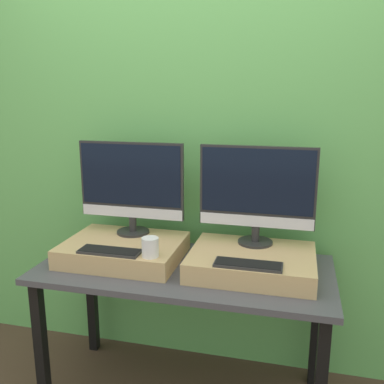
% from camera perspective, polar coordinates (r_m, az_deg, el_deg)
% --- Properties ---
extents(wall_back, '(8.00, 0.04, 2.60)m').
position_cam_1_polar(wall_back, '(2.37, 1.45, 6.66)').
color(wall_back, '#66B75B').
rests_on(wall_back, ground_plane).
extents(workbench, '(1.44, 0.66, 0.73)m').
position_cam_1_polar(workbench, '(2.17, -1.01, -12.03)').
color(workbench, '#47474C').
rests_on(workbench, ground_plane).
extents(wooden_riser_left, '(0.59, 0.46, 0.10)m').
position_cam_1_polar(wooden_riser_left, '(2.24, -9.06, -7.62)').
color(wooden_riser_left, tan).
rests_on(wooden_riser_left, workbench).
extents(monitor_left, '(0.57, 0.17, 0.49)m').
position_cam_1_polar(monitor_left, '(2.27, -8.09, 1.07)').
color(monitor_left, '#282828').
rests_on(monitor_left, wooden_riser_left).
extents(keyboard_left, '(0.30, 0.10, 0.01)m').
position_cam_1_polar(keyboard_left, '(2.08, -10.91, -7.75)').
color(keyboard_left, '#2D2D2D').
rests_on(keyboard_left, wooden_riser_left).
extents(mug, '(0.08, 0.08, 0.09)m').
position_cam_1_polar(mug, '(1.99, -5.60, -7.34)').
color(mug, white).
rests_on(mug, wooden_riser_left).
extents(wooden_riser_right, '(0.59, 0.46, 0.10)m').
position_cam_1_polar(wooden_riser_right, '(2.09, 7.99, -9.22)').
color(wooden_riser_right, tan).
rests_on(wooden_riser_right, workbench).
extents(monitor_right, '(0.57, 0.17, 0.49)m').
position_cam_1_polar(monitor_right, '(2.11, 8.66, 0.14)').
color(monitor_right, '#282828').
rests_on(monitor_right, wooden_riser_right).
extents(keyboard_right, '(0.30, 0.10, 0.01)m').
position_cam_1_polar(keyboard_right, '(1.91, 7.50, -9.56)').
color(keyboard_right, '#2D2D2D').
rests_on(keyboard_right, wooden_riser_right).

